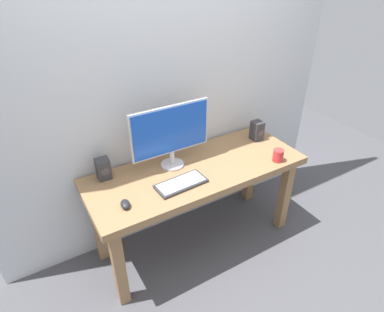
{
  "coord_description": "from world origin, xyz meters",
  "views": [
    {
      "loc": [
        -1.08,
        -1.74,
        2.15
      ],
      "look_at": [
        -0.04,
        0.0,
        0.87
      ],
      "focal_mm": 30.83,
      "sensor_mm": 36.0,
      "label": 1
    }
  ],
  "objects": [
    {
      "name": "ground_plane",
      "position": [
        0.0,
        0.0,
        0.0
      ],
      "size": [
        6.0,
        6.0,
        0.0
      ],
      "primitive_type": "plane",
      "color": "#4C4C51"
    },
    {
      "name": "wall_back",
      "position": [
        0.0,
        0.36,
        1.5
      ],
      "size": [
        2.95,
        0.04,
        3.0
      ],
      "primitive_type": "cube",
      "color": "silver",
      "rests_on": "ground_plane"
    },
    {
      "name": "desk",
      "position": [
        0.0,
        0.0,
        0.65
      ],
      "size": [
        1.67,
        0.64,
        0.75
      ],
      "color": "#936D47",
      "rests_on": "ground_plane"
    },
    {
      "name": "monitor",
      "position": [
        -0.14,
        0.13,
        1.03
      ],
      "size": [
        0.61,
        0.17,
        0.48
      ],
      "color": "silver",
      "rests_on": "desk"
    },
    {
      "name": "keyboard_primary",
      "position": [
        -0.2,
        -0.12,
        0.76
      ],
      "size": [
        0.37,
        0.18,
        0.02
      ],
      "color": "#333338",
      "rests_on": "desk"
    },
    {
      "name": "mouse",
      "position": [
        -0.62,
        -0.14,
        0.78
      ],
      "size": [
        0.07,
        0.1,
        0.04
      ],
      "primitive_type": "ellipsoid",
      "rotation": [
        0.0,
        0.0,
        -0.17
      ],
      "color": "#232328",
      "rests_on": "desk"
    },
    {
      "name": "speaker_right",
      "position": [
        0.67,
        0.12,
        0.84
      ],
      "size": [
        0.09,
        0.1,
        0.17
      ],
      "color": "#333338",
      "rests_on": "desk"
    },
    {
      "name": "speaker_left",
      "position": [
        -0.64,
        0.23,
        0.83
      ],
      "size": [
        0.09,
        0.09,
        0.16
      ],
      "color": "#333338",
      "rests_on": "desk"
    },
    {
      "name": "coffee_mug",
      "position": [
        0.59,
        -0.23,
        0.8
      ],
      "size": [
        0.08,
        0.08,
        0.1
      ],
      "primitive_type": "cylinder",
      "color": "red",
      "rests_on": "desk"
    }
  ]
}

